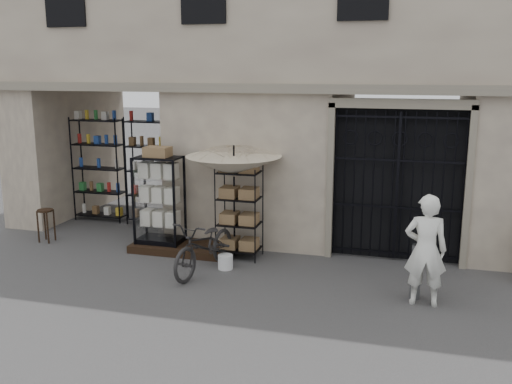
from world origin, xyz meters
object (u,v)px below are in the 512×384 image
(bicycle, at_px, (206,272))
(shopkeeper, at_px, (422,304))
(market_umbrella, at_px, (234,161))
(white_bucket, at_px, (225,262))
(wooden_stool, at_px, (46,225))
(display_cabinet, at_px, (159,205))
(steel_bollard, at_px, (416,272))
(wire_rack, at_px, (239,213))

(bicycle, xyz_separation_m, shopkeeper, (3.79, -0.43, 0.00))
(market_umbrella, height_order, shopkeeper, market_umbrella)
(market_umbrella, relative_size, bicycle, 1.39)
(white_bucket, distance_m, wooden_stool, 4.26)
(display_cabinet, distance_m, steel_bollard, 5.19)
(wire_rack, height_order, wooden_stool, wire_rack)
(wooden_stool, height_order, steel_bollard, steel_bollard)
(display_cabinet, distance_m, wooden_stool, 2.64)
(shopkeeper, bearing_deg, wire_rack, -24.98)
(wire_rack, bearing_deg, white_bucket, -93.18)
(market_umbrella, xyz_separation_m, shopkeeper, (3.58, -1.49, -1.89))
(display_cabinet, distance_m, market_umbrella, 1.83)
(wire_rack, height_order, shopkeeper, wire_rack)
(display_cabinet, xyz_separation_m, wire_rack, (1.69, -0.02, -0.06))
(bicycle, bearing_deg, wire_rack, 81.34)
(white_bucket, xyz_separation_m, bicycle, (-0.30, -0.25, -0.13))
(bicycle, bearing_deg, steel_bollard, 7.57)
(wire_rack, xyz_separation_m, steel_bollard, (3.32, -1.20, -0.43))
(wire_rack, distance_m, bicycle, 1.35)
(wooden_stool, bearing_deg, white_bucket, -7.82)
(display_cabinet, height_order, bicycle, display_cabinet)
(display_cabinet, relative_size, bicycle, 1.01)
(wire_rack, distance_m, white_bucket, 1.04)
(wire_rack, distance_m, market_umbrella, 1.02)
(market_umbrella, bearing_deg, bicycle, -101.63)
(display_cabinet, bearing_deg, steel_bollard, -17.73)
(wire_rack, relative_size, market_umbrella, 0.69)
(display_cabinet, height_order, wire_rack, display_cabinet)
(wooden_stool, bearing_deg, market_umbrella, 3.17)
(steel_bollard, xyz_separation_m, shopkeeper, (0.12, -0.19, -0.45))
(shopkeeper, bearing_deg, display_cabinet, -18.33)
(display_cabinet, bearing_deg, bicycle, -40.15)
(white_bucket, relative_size, steel_bollard, 0.31)
(market_umbrella, bearing_deg, shopkeeper, -22.59)
(steel_bollard, bearing_deg, shopkeeper, -57.83)
(market_umbrella, distance_m, wooden_stool, 4.41)
(wooden_stool, bearing_deg, steel_bollard, -8.01)
(steel_bollard, bearing_deg, bicycle, 176.21)
(white_bucket, bearing_deg, wire_rack, 85.95)
(shopkeeper, bearing_deg, bicycle, -9.46)
(bicycle, bearing_deg, white_bucket, 50.68)
(white_bucket, height_order, wooden_stool, wooden_stool)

